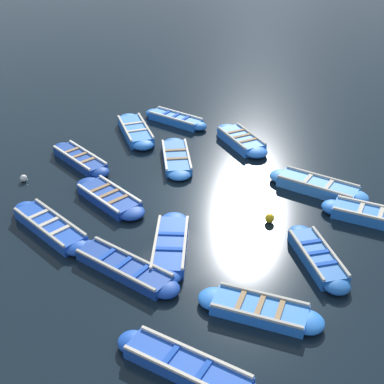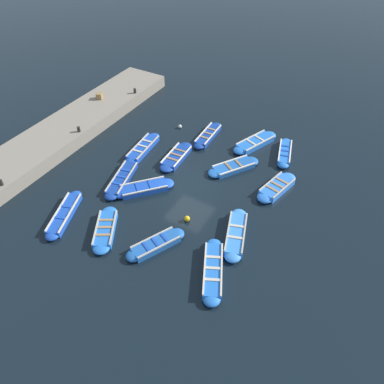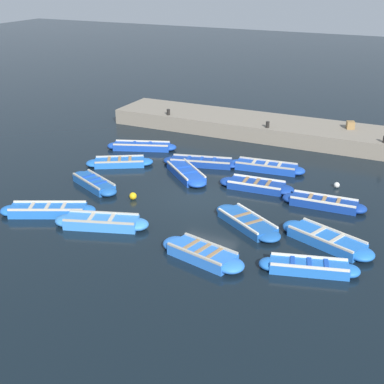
{
  "view_description": "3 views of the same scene",
  "coord_description": "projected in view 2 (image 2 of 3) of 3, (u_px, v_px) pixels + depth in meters",
  "views": [
    {
      "loc": [
        -9.65,
        -12.21,
        9.84
      ],
      "look_at": [
        0.39,
        0.07,
        0.24
      ],
      "focal_mm": 50.0,
      "sensor_mm": 36.0,
      "label": 1
    },
    {
      "loc": [
        8.49,
        -14.45,
        14.61
      ],
      "look_at": [
        0.68,
        -0.94,
        0.38
      ],
      "focal_mm": 35.0,
      "sensor_mm": 36.0,
      "label": 2
    },
    {
      "loc": [
        19.05,
        8.57,
        9.3
      ],
      "look_at": [
        0.52,
        -0.31,
        0.45
      ],
      "focal_mm": 50.0,
      "sensor_mm": 36.0,
      "label": 3
    }
  ],
  "objects": [
    {
      "name": "buoy_orange_near",
      "position": [
        180.0,
        126.0,
        26.62
      ],
      "size": [
        0.26,
        0.26,
        0.26
      ],
      "primitive_type": "sphere",
      "color": "silver",
      "rests_on": "ground"
    },
    {
      "name": "boat_outer_left",
      "position": [
        105.0,
        229.0,
        19.33
      ],
      "size": [
        2.42,
        3.3,
        0.38
      ],
      "color": "blue",
      "rests_on": "ground"
    },
    {
      "name": "boat_end_of_row",
      "position": [
        285.0,
        153.0,
        24.21
      ],
      "size": [
        1.56,
        3.33,
        0.41
      ],
      "color": "blue",
      "rests_on": "ground"
    },
    {
      "name": "boat_drifting",
      "position": [
        208.0,
        135.0,
        25.69
      ],
      "size": [
        0.93,
        3.49,
        0.41
      ],
      "color": "navy",
      "rests_on": "ground"
    },
    {
      "name": "buoy_yellow_far",
      "position": [
        187.0,
        219.0,
        19.89
      ],
      "size": [
        0.31,
        0.31,
        0.31
      ],
      "primitive_type": "sphere",
      "color": "#EAB214",
      "rests_on": "ground"
    },
    {
      "name": "bollard_mid_south",
      "position": [
        135.0,
        91.0,
        28.63
      ],
      "size": [
        0.2,
        0.2,
        0.35
      ],
      "primitive_type": "cylinder",
      "color": "black",
      "rests_on": "quay_wall"
    },
    {
      "name": "boat_far_corner",
      "position": [
        255.0,
        143.0,
        25.05
      ],
      "size": [
        2.19,
        3.77,
        0.43
      ],
      "color": "blue",
      "rests_on": "ground"
    },
    {
      "name": "boat_outer_right",
      "position": [
        277.0,
        187.0,
        21.69
      ],
      "size": [
        1.66,
        3.4,
        0.45
      ],
      "color": "blue",
      "rests_on": "ground"
    },
    {
      "name": "boat_near_quay",
      "position": [
        236.0,
        234.0,
        19.03
      ],
      "size": [
        1.95,
        3.72,
        0.45
      ],
      "color": "#3884E0",
      "rests_on": "ground"
    },
    {
      "name": "boat_stern_in",
      "position": [
        122.0,
        179.0,
        22.31
      ],
      "size": [
        1.72,
        3.9,
        0.38
      ],
      "color": "navy",
      "rests_on": "ground"
    },
    {
      "name": "boat_inner_gap",
      "position": [
        176.0,
        157.0,
        23.92
      ],
      "size": [
        1.14,
        3.44,
        0.38
      ],
      "color": "navy",
      "rests_on": "ground"
    },
    {
      "name": "quay_wall",
      "position": [
        65.0,
        131.0,
        25.6
      ],
      "size": [
        3.53,
        19.51,
        0.88
      ],
      "color": "gray",
      "rests_on": "ground"
    },
    {
      "name": "bollard_north",
      "position": [
        1.0,
        182.0,
        20.69
      ],
      "size": [
        0.2,
        0.2,
        0.35
      ],
      "primitive_type": "cylinder",
      "color": "black",
      "rests_on": "quay_wall"
    },
    {
      "name": "boat_tucked",
      "position": [
        64.0,
        214.0,
        20.11
      ],
      "size": [
        1.99,
        3.77,
        0.4
      ],
      "color": "#1947B7",
      "rests_on": "ground"
    },
    {
      "name": "boat_alongside",
      "position": [
        144.0,
        188.0,
        21.68
      ],
      "size": [
        3.05,
        3.25,
        0.39
      ],
      "color": "#1947B7",
      "rests_on": "ground"
    },
    {
      "name": "bollard_mid_north",
      "position": [
        79.0,
        129.0,
        24.66
      ],
      "size": [
        0.2,
        0.2,
        0.35
      ],
      "primitive_type": "cylinder",
      "color": "black",
      "rests_on": "quay_wall"
    },
    {
      "name": "ground_plane",
      "position": [
        190.0,
        184.0,
        22.23
      ],
      "size": [
        120.0,
        120.0,
        0.0
      ],
      "primitive_type": "plane",
      "color": "black"
    },
    {
      "name": "boat_mid_row",
      "position": [
        143.0,
        148.0,
        24.58
      ],
      "size": [
        1.15,
        3.81,
        0.41
      ],
      "color": "#1947B7",
      "rests_on": "ground"
    },
    {
      "name": "boat_bow_out",
      "position": [
        213.0,
        270.0,
        17.4
      ],
      "size": [
        2.36,
        3.78,
        0.43
      ],
      "color": "blue",
      "rests_on": "ground"
    },
    {
      "name": "wooden_crate",
      "position": [
        99.0,
        96.0,
        27.96
      ],
      "size": [
        0.54,
        0.54,
        0.41
      ],
      "primitive_type": "cube",
      "rotation": [
        0.0,
        0.0,
        0.37
      ],
      "color": "olive",
      "rests_on": "quay_wall"
    },
    {
      "name": "boat_centre",
      "position": [
        234.0,
        167.0,
        23.16
      ],
      "size": [
        2.68,
        3.44,
        0.37
      ],
      "color": "#1E59AD",
      "rests_on": "ground"
    },
    {
      "name": "boat_broadside",
      "position": [
        156.0,
        245.0,
        18.56
      ],
      "size": [
        2.11,
        3.26,
        0.41
      ],
      "color": "#1E59AD",
      "rests_on": "ground"
    }
  ]
}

